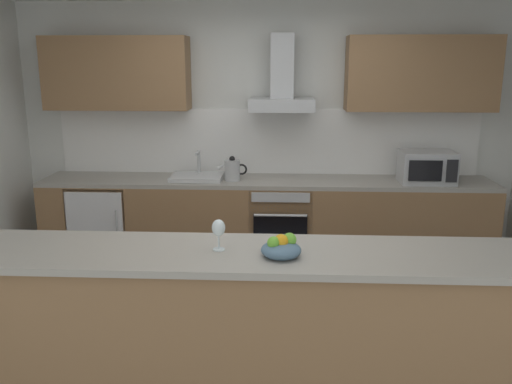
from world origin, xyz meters
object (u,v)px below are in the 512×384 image
object	(u,v)px
fruit_bowl	(281,248)
range_hood	(282,87)
refrigerator	(105,224)
microwave	(427,167)
wine_glass	(219,229)
oven	(280,223)
kettle	(232,170)
sink	(197,176)

from	to	relation	value
fruit_bowl	range_hood	bearing A→B (deg)	90.34
refrigerator	fruit_bowl	world-z (taller)	fruit_bowl
microwave	wine_glass	size ratio (longest dim) A/B	2.81
oven	wine_glass	bearing A→B (deg)	-98.55
wine_glass	kettle	bearing A→B (deg)	93.44
oven	refrigerator	distance (m)	1.77
refrigerator	fruit_bowl	xyz separation A→B (m)	(1.78, -2.32, 0.61)
microwave	sink	distance (m)	2.20
range_hood	sink	bearing A→B (deg)	-171.78
microwave	oven	bearing A→B (deg)	178.84
oven	range_hood	bearing A→B (deg)	90.00
oven	sink	world-z (taller)	sink
refrigerator	kettle	world-z (taller)	kettle
oven	microwave	bearing A→B (deg)	-1.16
kettle	fruit_bowl	distance (m)	2.34
microwave	wine_glass	distance (m)	2.80
sink	kettle	distance (m)	0.36
refrigerator	sink	distance (m)	1.07
sink	kettle	size ratio (longest dim) A/B	1.73
oven	range_hood	xyz separation A→B (m)	(-0.00, 0.13, 1.33)
range_hood	refrigerator	bearing A→B (deg)	-175.73
refrigerator	microwave	distance (m)	3.21
refrigerator	sink	xyz separation A→B (m)	(0.95, 0.01, 0.50)
fruit_bowl	microwave	bearing A→B (deg)	59.23
microwave	kettle	size ratio (longest dim) A/B	1.73
refrigerator	sink	world-z (taller)	sink
range_hood	fruit_bowl	distance (m)	2.57
refrigerator	fruit_bowl	bearing A→B (deg)	-52.42
range_hood	kettle	bearing A→B (deg)	-160.82
microwave	kettle	world-z (taller)	microwave
oven	fruit_bowl	world-z (taller)	fruit_bowl
oven	kettle	xyz separation A→B (m)	(-0.47, -0.03, 0.55)
sink	microwave	bearing A→B (deg)	-1.01
oven	wine_glass	world-z (taller)	wine_glass
kettle	refrigerator	bearing A→B (deg)	178.64
microwave	kettle	xyz separation A→B (m)	(-1.85, -0.01, -0.04)
kettle	wine_glass	xyz separation A→B (m)	(0.13, -2.21, 0.10)
refrigerator	range_hood	bearing A→B (deg)	4.27
kettle	range_hood	world-z (taller)	range_hood
microwave	fruit_bowl	size ratio (longest dim) A/B	2.27
kettle	range_hood	size ratio (longest dim) A/B	0.40
refrigerator	range_hood	size ratio (longest dim) A/B	1.18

